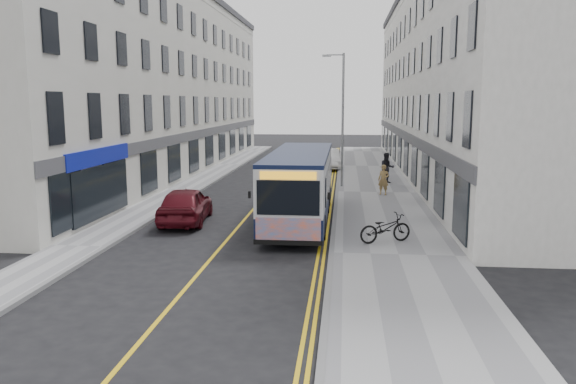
% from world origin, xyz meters
% --- Properties ---
extents(ground, '(140.00, 140.00, 0.00)m').
position_xyz_m(ground, '(0.00, 0.00, 0.00)').
color(ground, black).
rests_on(ground, ground).
extents(pavement_east, '(4.50, 64.00, 0.12)m').
position_xyz_m(pavement_east, '(6.25, 12.00, 0.06)').
color(pavement_east, '#98989B').
rests_on(pavement_east, ground).
extents(pavement_west, '(2.00, 64.00, 0.12)m').
position_xyz_m(pavement_west, '(-5.00, 12.00, 0.06)').
color(pavement_west, '#98989B').
rests_on(pavement_west, ground).
extents(kerb_east, '(0.18, 64.00, 0.13)m').
position_xyz_m(kerb_east, '(4.00, 12.00, 0.07)').
color(kerb_east, slate).
rests_on(kerb_east, ground).
extents(kerb_west, '(0.18, 64.00, 0.13)m').
position_xyz_m(kerb_west, '(-4.00, 12.00, 0.07)').
color(kerb_west, slate).
rests_on(kerb_west, ground).
extents(road_centre_line, '(0.12, 64.00, 0.01)m').
position_xyz_m(road_centre_line, '(0.00, 12.00, 0.00)').
color(road_centre_line, yellow).
rests_on(road_centre_line, ground).
extents(road_dbl_yellow_inner, '(0.10, 64.00, 0.01)m').
position_xyz_m(road_dbl_yellow_inner, '(3.55, 12.00, 0.00)').
color(road_dbl_yellow_inner, yellow).
rests_on(road_dbl_yellow_inner, ground).
extents(road_dbl_yellow_outer, '(0.10, 64.00, 0.01)m').
position_xyz_m(road_dbl_yellow_outer, '(3.75, 12.00, 0.00)').
color(road_dbl_yellow_outer, yellow).
rests_on(road_dbl_yellow_outer, ground).
extents(terrace_east, '(6.00, 46.00, 13.00)m').
position_xyz_m(terrace_east, '(11.50, 21.00, 6.50)').
color(terrace_east, white).
rests_on(terrace_east, ground).
extents(terrace_west, '(6.00, 46.00, 13.00)m').
position_xyz_m(terrace_west, '(-9.00, 21.00, 6.50)').
color(terrace_west, beige).
rests_on(terrace_west, ground).
extents(streetlamp, '(1.32, 0.18, 8.00)m').
position_xyz_m(streetlamp, '(4.17, 14.00, 4.38)').
color(streetlamp, gray).
rests_on(streetlamp, ground).
extents(city_bus, '(2.47, 10.58, 3.07)m').
position_xyz_m(city_bus, '(2.51, 4.16, 1.68)').
color(city_bus, black).
rests_on(city_bus, ground).
extents(bicycle, '(2.13, 1.48, 1.06)m').
position_xyz_m(bicycle, '(5.91, 0.37, 0.65)').
color(bicycle, black).
rests_on(bicycle, pavement_east).
extents(pedestrian_near, '(0.71, 0.59, 1.66)m').
position_xyz_m(pedestrian_near, '(6.54, 11.08, 0.95)').
color(pedestrian_near, '#9B7B46').
rests_on(pedestrian_near, pavement_east).
extents(pedestrian_far, '(1.00, 0.82, 1.91)m').
position_xyz_m(pedestrian_far, '(7.06, 15.65, 1.07)').
color(pedestrian_far, black).
rests_on(pedestrian_far, pavement_east).
extents(car_white, '(2.00, 4.74, 1.52)m').
position_xyz_m(car_white, '(3.15, 23.94, 0.76)').
color(car_white, silver).
rests_on(car_white, ground).
extents(car_maroon, '(2.26, 4.77, 1.57)m').
position_xyz_m(car_maroon, '(-2.42, 3.48, 0.79)').
color(car_maroon, '#530D16').
rests_on(car_maroon, ground).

